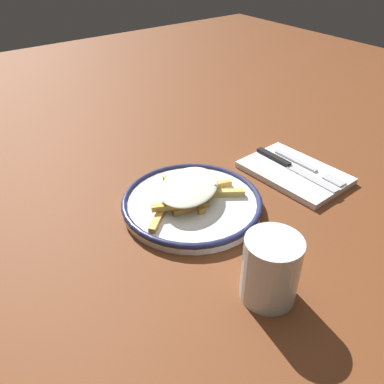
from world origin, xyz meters
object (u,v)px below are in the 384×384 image
napkin (294,172)px  fork (308,167)px  plate (192,203)px  fries_heap (190,190)px  water_glass (271,269)px  knife (288,165)px

napkin → fork: (-0.03, 0.01, 0.01)m
plate → fries_heap: fries_heap is taller
fries_heap → plate: bearing=73.1°
napkin → water_glass: 0.35m
water_glass → knife: bearing=-142.3°
knife → water_glass: water_glass is taller
fork → water_glass: (0.31, 0.19, 0.04)m
napkin → knife: bearing=-89.0°
fries_heap → napkin: (-0.24, 0.04, -0.03)m
plate → water_glass: bearing=80.6°
knife → water_glass: (0.28, 0.22, 0.04)m
fries_heap → knife: 0.24m
plate → fork: 0.28m
fork → knife: knife is taller
fries_heap → fork: size_ratio=1.19×
fork → water_glass: size_ratio=1.72×
fork → water_glass: 0.36m
plate → fork: bearing=170.0°
napkin → water_glass: water_glass is taller
fries_heap → napkin: size_ratio=1.00×
napkin → fork: size_ratio=1.19×
plate → knife: size_ratio=1.25×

